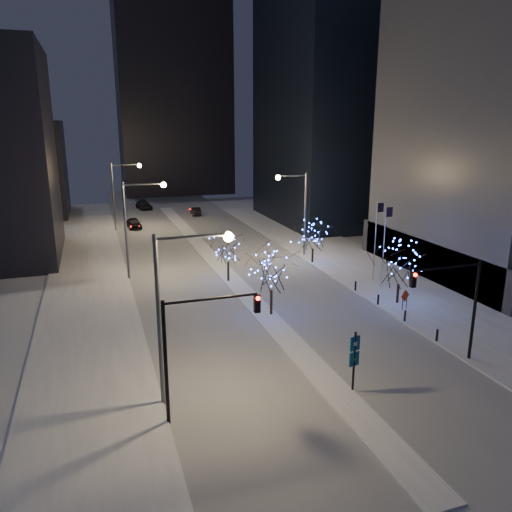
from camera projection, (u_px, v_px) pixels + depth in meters
name	position (u px, v px, depth m)	size (l,w,h in m)	color
ground	(336.00, 393.00, 29.80)	(160.00, 160.00, 0.00)	silver
road	(207.00, 253.00, 61.91)	(20.00, 130.00, 0.02)	#A3A7B1
median	(216.00, 263.00, 57.31)	(2.00, 80.00, 0.15)	white
east_sidewalk	(377.00, 275.00, 52.67)	(10.00, 90.00, 0.15)	white
west_sidewalk	(89.00, 305.00, 43.90)	(8.00, 90.00, 0.15)	white
filler_west_far	(9.00, 170.00, 84.10)	(18.00, 16.00, 16.00)	black
horizon_block	(174.00, 98.00, 110.61)	(24.00, 14.00, 42.00)	black
street_lamp_w_near	(177.00, 295.00, 27.26)	(4.40, 0.56, 10.00)	#595E66
street_lamp_w_mid	(136.00, 216.00, 50.20)	(4.40, 0.56, 10.00)	#595E66
street_lamp_w_far	(120.00, 187.00, 73.13)	(4.40, 0.56, 10.00)	#595E66
street_lamp_east	(298.00, 203.00, 58.71)	(3.90, 0.56, 10.00)	#595E66
traffic_signal_west	(195.00, 338.00, 26.02)	(5.26, 0.43, 7.00)	black
traffic_signal_east	(457.00, 296.00, 32.19)	(5.26, 0.43, 7.00)	black
flagpoles	(380.00, 238.00, 48.44)	(1.35, 2.60, 8.00)	silver
bollards	(391.00, 307.00, 41.91)	(0.16, 12.16, 0.90)	black
car_near	(134.00, 223.00, 76.11)	(1.85, 4.59, 1.56)	black
car_mid	(195.00, 211.00, 87.24)	(1.45, 4.17, 1.37)	black
car_far	(144.00, 205.00, 93.07)	(2.16, 5.30, 1.54)	black
holiday_tree_median_near	(271.00, 271.00, 40.71)	(4.71, 4.71, 5.75)	black
holiday_tree_median_far	(228.00, 248.00, 49.64)	(3.94, 3.94, 5.05)	black
holiday_tree_plaza_near	(400.00, 267.00, 43.49)	(5.03, 5.03, 5.31)	black
holiday_tree_plaza_far	(313.00, 235.00, 56.47)	(5.18, 5.18, 4.99)	black
wayfinding_sign	(354.00, 356.00, 29.31)	(0.69, 0.24, 3.86)	black
construction_sign	(405.00, 298.00, 42.34)	(1.05, 0.40, 1.82)	black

